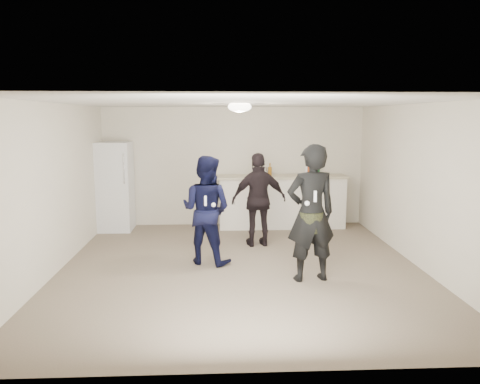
{
  "coord_description": "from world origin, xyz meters",
  "views": [
    {
      "loc": [
        -0.34,
        -6.92,
        2.29
      ],
      "look_at": [
        0.0,
        0.2,
        1.15
      ],
      "focal_mm": 35.0,
      "sensor_mm": 36.0,
      "label": 1
    }
  ],
  "objects_px": {
    "shaker": "(266,171)",
    "man": "(206,210)",
    "woman": "(311,213)",
    "counter": "(282,202)",
    "spectator": "(259,200)",
    "fridge": "(114,186)"
  },
  "relations": [
    {
      "from": "shaker",
      "to": "man",
      "type": "height_order",
      "value": "man"
    },
    {
      "from": "man",
      "to": "woman",
      "type": "bearing_deg",
      "value": 174.04
    },
    {
      "from": "counter",
      "to": "shaker",
      "type": "relative_size",
      "value": 15.29
    },
    {
      "from": "counter",
      "to": "spectator",
      "type": "distance_m",
      "value": 1.57
    },
    {
      "from": "shaker",
      "to": "fridge",
      "type": "bearing_deg",
      "value": -176.89
    },
    {
      "from": "woman",
      "to": "man",
      "type": "bearing_deg",
      "value": -40.82
    },
    {
      "from": "counter",
      "to": "fridge",
      "type": "height_order",
      "value": "fridge"
    },
    {
      "from": "shaker",
      "to": "woman",
      "type": "bearing_deg",
      "value": -85.18
    },
    {
      "from": "man",
      "to": "spectator",
      "type": "xyz_separation_m",
      "value": [
        0.92,
        0.95,
        -0.02
      ]
    },
    {
      "from": "man",
      "to": "spectator",
      "type": "bearing_deg",
      "value": -109.17
    },
    {
      "from": "fridge",
      "to": "spectator",
      "type": "distance_m",
      "value": 3.14
    },
    {
      "from": "woman",
      "to": "spectator",
      "type": "relative_size",
      "value": 1.16
    },
    {
      "from": "fridge",
      "to": "man",
      "type": "bearing_deg",
      "value": -50.16
    },
    {
      "from": "spectator",
      "to": "man",
      "type": "bearing_deg",
      "value": 37.81
    },
    {
      "from": "shaker",
      "to": "spectator",
      "type": "height_order",
      "value": "spectator"
    },
    {
      "from": "fridge",
      "to": "shaker",
      "type": "relative_size",
      "value": 10.59
    },
    {
      "from": "counter",
      "to": "shaker",
      "type": "bearing_deg",
      "value": 162.85
    },
    {
      "from": "shaker",
      "to": "counter",
      "type": "bearing_deg",
      "value": -17.15
    },
    {
      "from": "shaker",
      "to": "man",
      "type": "bearing_deg",
      "value": -115.92
    },
    {
      "from": "spectator",
      "to": "fridge",
      "type": "bearing_deg",
      "value": -33.68
    },
    {
      "from": "shaker",
      "to": "spectator",
      "type": "xyz_separation_m",
      "value": [
        -0.28,
        -1.52,
        -0.34
      ]
    },
    {
      "from": "counter",
      "to": "fridge",
      "type": "bearing_deg",
      "value": -178.84
    }
  ]
}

